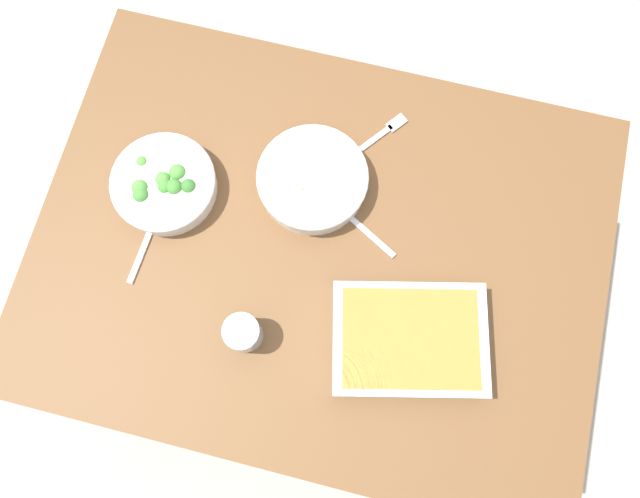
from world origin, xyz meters
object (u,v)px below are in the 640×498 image
at_px(fork_on_table, 378,136).
at_px(spoon_by_stew, 354,221).
at_px(drink_cup, 244,333).
at_px(spoon_by_broccoli, 150,233).
at_px(baking_dish, 409,339).
at_px(broccoli_bowl, 164,184).
at_px(stew_bowl, 313,180).

bearing_deg(fork_on_table, spoon_by_stew, 87.76).
distance_m(drink_cup, spoon_by_broccoli, 0.30).
distance_m(baking_dish, spoon_by_broccoli, 0.58).
distance_m(baking_dish, drink_cup, 0.33).
relative_size(broccoli_bowl, spoon_by_stew, 1.37).
distance_m(stew_bowl, broccoli_bowl, 0.31).
height_order(stew_bowl, spoon_by_broccoli, stew_bowl).
xyz_separation_m(spoon_by_stew, fork_on_table, (-0.01, -0.20, -0.00)).
height_order(spoon_by_broccoli, fork_on_table, spoon_by_broccoli).
xyz_separation_m(stew_bowl, drink_cup, (0.05, 0.35, 0.01)).
relative_size(stew_bowl, fork_on_table, 1.56).
bearing_deg(stew_bowl, fork_on_table, -128.15).
height_order(broccoli_bowl, spoon_by_broccoli, broccoli_bowl).
height_order(broccoli_bowl, baking_dish, broccoli_bowl).
height_order(broccoli_bowl, spoon_by_stew, broccoli_bowl).
bearing_deg(drink_cup, broccoli_bowl, -46.49).
distance_m(stew_bowl, drink_cup, 0.35).
bearing_deg(spoon_by_broccoli, baking_dish, 171.05).
bearing_deg(spoon_by_stew, baking_dish, 126.09).
relative_size(spoon_by_broccoli, fork_on_table, 1.17).
bearing_deg(drink_cup, stew_bowl, -98.74).
height_order(stew_bowl, spoon_by_stew, stew_bowl).
xyz_separation_m(baking_dish, spoon_by_stew, (0.16, -0.22, -0.03)).
bearing_deg(stew_bowl, spoon_by_stew, 150.91).
xyz_separation_m(stew_bowl, spoon_by_broccoli, (0.31, 0.19, -0.03)).
relative_size(baking_dish, drink_cup, 4.02).
distance_m(broccoli_bowl, spoon_by_broccoli, 0.11).
bearing_deg(drink_cup, baking_dish, -168.12).
height_order(spoon_by_stew, spoon_by_broccoli, same).
relative_size(spoon_by_stew, fork_on_table, 1.08).
bearing_deg(stew_bowl, spoon_by_broccoli, 31.43).
bearing_deg(spoon_by_broccoli, broccoli_bowl, -93.92).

